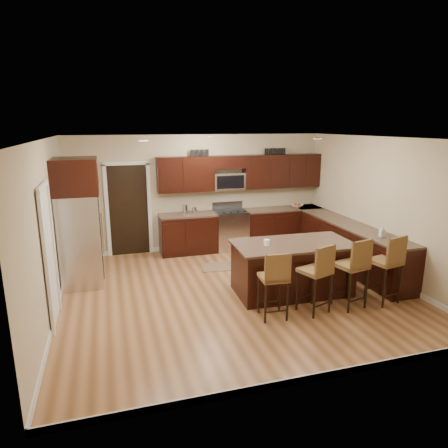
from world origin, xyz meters
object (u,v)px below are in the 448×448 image
object	(u,v)px
refrigerator	(79,221)
stool_extra	(389,261)
island	(292,269)
stool_left	(275,278)
range	(230,230)
stool_right	(354,265)
stool_mid	(318,271)

from	to	relation	value
refrigerator	stool_extra	size ratio (longest dim) A/B	2.00
island	stool_left	xyz separation A→B (m)	(-0.71, -0.84, 0.25)
stool_left	stool_extra	distance (m)	2.02
range	stool_left	world-z (taller)	range
stool_right	stool_extra	bearing A→B (deg)	-12.51
range	refrigerator	world-z (taller)	refrigerator
island	stool_left	world-z (taller)	stool_left
stool_left	refrigerator	xyz separation A→B (m)	(-2.87, 2.33, 0.53)
island	stool_mid	bearing A→B (deg)	-86.71
stool_mid	refrigerator	world-z (taller)	refrigerator
stool_extra	stool_right	bearing A→B (deg)	167.49
stool_mid	stool_extra	distance (m)	1.29
stool_left	stool_mid	bearing A→B (deg)	4.47
stool_right	stool_extra	distance (m)	0.65
range	stool_right	xyz separation A→B (m)	(0.94, -3.63, 0.26)
stool_mid	refrigerator	distance (m)	4.32
stool_mid	stool_extra	bearing A→B (deg)	-19.23
island	refrigerator	bearing A→B (deg)	159.20
refrigerator	stool_extra	distance (m)	5.44
stool_left	stool_right	bearing A→B (deg)	4.26
island	refrigerator	distance (m)	3.95
island	refrigerator	world-z (taller)	refrigerator
stool_mid	refrigerator	bearing A→B (deg)	128.04
stool_left	stool_right	world-z (taller)	stool_right
stool_left	stool_extra	world-z (taller)	stool_extra
refrigerator	stool_right	bearing A→B (deg)	-28.83
stool_mid	refrigerator	size ratio (longest dim) A/B	0.48
range	refrigerator	size ratio (longest dim) A/B	0.47
stool_left	range	bearing A→B (deg)	87.66
stool_mid	island	bearing A→B (deg)	72.47
range	stool_right	size ratio (longest dim) A/B	0.94
island	stool_left	bearing A→B (deg)	-128.18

